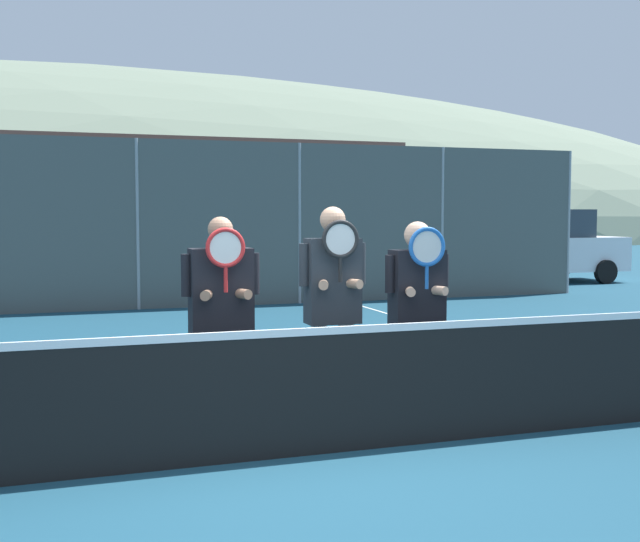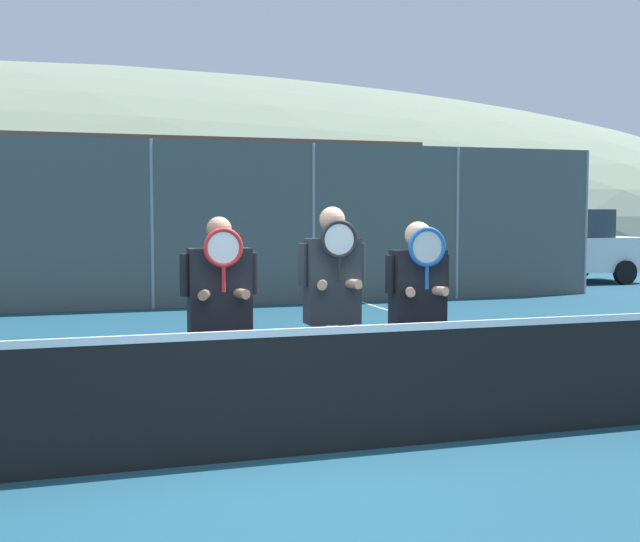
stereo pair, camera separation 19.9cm
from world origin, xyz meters
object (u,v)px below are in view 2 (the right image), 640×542
at_px(player_center_left, 332,299).
at_px(car_right_of_center, 552,246).
at_px(player_center_right, 418,302).
at_px(player_leftmost, 220,308).
at_px(car_center, 364,250).
at_px(car_left_of_center, 141,255).

height_order(player_center_left, car_right_of_center, car_right_of_center).
relative_size(player_center_right, car_right_of_center, 0.37).
bearing_deg(player_center_left, player_leftmost, -179.77).
height_order(player_leftmost, car_center, car_center).
relative_size(player_leftmost, car_left_of_center, 0.39).
xyz_separation_m(player_center_left, player_center_right, (0.76, 0.01, -0.05)).
xyz_separation_m(player_center_left, car_center, (4.46, 11.37, -0.15)).
distance_m(player_center_left, car_right_of_center, 15.01).
height_order(car_left_of_center, car_center, car_center).
bearing_deg(player_center_right, car_center, 71.95).
xyz_separation_m(player_center_right, car_center, (3.70, 11.36, -0.10)).
distance_m(player_leftmost, player_center_left, 0.92).
height_order(player_leftmost, car_left_of_center, same).
distance_m(player_center_right, car_right_of_center, 14.53).
bearing_deg(player_center_left, car_left_of_center, 93.31).
xyz_separation_m(car_left_of_center, car_center, (5.11, 0.22, 0.03)).
bearing_deg(car_center, car_left_of_center, -177.56).
bearing_deg(player_leftmost, player_center_left, 0.23).
bearing_deg(player_center_right, car_right_of_center, 52.51).
distance_m(player_center_left, player_center_right, 0.76).
relative_size(player_center_left, car_center, 0.41).
distance_m(player_leftmost, car_center, 12.58).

